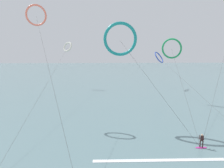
{
  "coord_description": "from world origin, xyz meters",
  "views": [
    {
      "loc": [
        -1.31,
        -3.67,
        10.99
      ],
      "look_at": [
        0.0,
        23.27,
        6.51
      ],
      "focal_mm": 29.78,
      "sensor_mm": 36.0,
      "label": 1
    }
  ],
  "objects_px": {
    "kite_teal": "(120,39)",
    "kite_coral": "(36,15)",
    "kite_ivory": "(68,47)",
    "kite_emerald": "(172,49)",
    "kite_cobalt": "(159,57)",
    "surfer_magenta": "(202,142)"
  },
  "relations": [
    {
      "from": "kite_teal",
      "to": "kite_coral",
      "type": "distance_m",
      "value": 14.3
    },
    {
      "from": "kite_ivory",
      "to": "kite_emerald",
      "type": "height_order",
      "value": "kite_ivory"
    },
    {
      "from": "kite_coral",
      "to": "kite_cobalt",
      "type": "distance_m",
      "value": 39.01
    },
    {
      "from": "surfer_magenta",
      "to": "kite_coral",
      "type": "distance_m",
      "value": 29.79
    },
    {
      "from": "surfer_magenta",
      "to": "kite_emerald",
      "type": "height_order",
      "value": "kite_emerald"
    },
    {
      "from": "surfer_magenta",
      "to": "kite_emerald",
      "type": "bearing_deg",
      "value": -75.73
    },
    {
      "from": "surfer_magenta",
      "to": "kite_emerald",
      "type": "distance_m",
      "value": 24.8
    },
    {
      "from": "kite_coral",
      "to": "kite_cobalt",
      "type": "xyz_separation_m",
      "value": [
        28.13,
        26.03,
        -7.27
      ]
    },
    {
      "from": "kite_ivory",
      "to": "kite_teal",
      "type": "relative_size",
      "value": 3.17
    },
    {
      "from": "kite_teal",
      "to": "kite_ivory",
      "type": "bearing_deg",
      "value": -62.35
    },
    {
      "from": "kite_teal",
      "to": "kite_emerald",
      "type": "distance_m",
      "value": 18.81
    },
    {
      "from": "kite_emerald",
      "to": "kite_cobalt",
      "type": "relative_size",
      "value": 0.55
    },
    {
      "from": "surfer_magenta",
      "to": "kite_ivory",
      "type": "relative_size",
      "value": 0.03
    },
    {
      "from": "kite_emerald",
      "to": "kite_coral",
      "type": "distance_m",
      "value": 28.18
    },
    {
      "from": "kite_ivory",
      "to": "kite_cobalt",
      "type": "relative_size",
      "value": 1.15
    },
    {
      "from": "kite_coral",
      "to": "kite_cobalt",
      "type": "height_order",
      "value": "kite_coral"
    },
    {
      "from": "kite_cobalt",
      "to": "kite_emerald",
      "type": "bearing_deg",
      "value": -150.44
    },
    {
      "from": "kite_ivory",
      "to": "kite_cobalt",
      "type": "distance_m",
      "value": 29.0
    },
    {
      "from": "kite_emerald",
      "to": "kite_cobalt",
      "type": "distance_m",
      "value": 16.53
    },
    {
      "from": "kite_coral",
      "to": "kite_ivory",
      "type": "bearing_deg",
      "value": -91.09
    },
    {
      "from": "surfer_magenta",
      "to": "kite_coral",
      "type": "bearing_deg",
      "value": -4.0
    },
    {
      "from": "kite_emerald",
      "to": "kite_ivory",
      "type": "bearing_deg",
      "value": 2.36
    }
  ]
}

